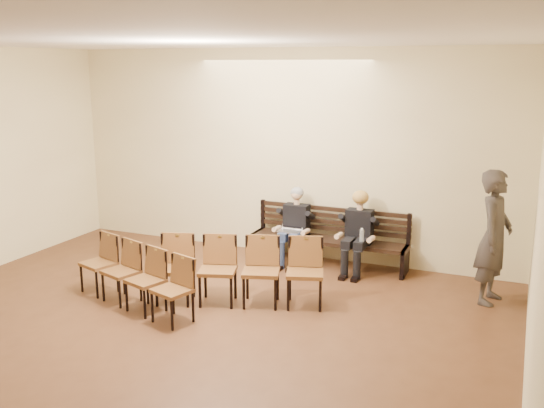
{
  "coord_description": "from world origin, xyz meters",
  "views": [
    {
      "loc": [
        3.86,
        -4.43,
        3.23
      ],
      "look_at": [
        0.2,
        4.05,
        1.09
      ],
      "focal_mm": 40.0,
      "sensor_mm": 36.0,
      "label": 1
    }
  ],
  "objects": [
    {
      "name": "laptop",
      "position": [
        0.36,
        4.39,
        0.58
      ],
      "size": [
        0.41,
        0.35,
        0.26
      ],
      "primitive_type": "cube",
      "rotation": [
        0.0,
        0.0,
        -0.2
      ],
      "color": "silver",
      "rests_on": "bench"
    },
    {
      "name": "chair_row_front",
      "position": [
        -0.95,
        1.95,
        0.43
      ],
      "size": [
        2.11,
        1.06,
        0.85
      ],
      "primitive_type": "cube",
      "rotation": [
        0.0,
        0.0,
        -0.31
      ],
      "color": "brown",
      "rests_on": "ground"
    },
    {
      "name": "passerby",
      "position": [
        3.5,
        4.05,
        1.07
      ],
      "size": [
        0.65,
        0.86,
        2.14
      ],
      "primitive_type": "imported",
      "rotation": [
        0.0,
        0.0,
        1.38
      ],
      "color": "#36302C",
      "rests_on": "ground"
    },
    {
      "name": "room_walls",
      "position": [
        0.0,
        0.79,
        2.54
      ],
      "size": [
        8.02,
        10.01,
        3.51
      ],
      "color": "beige",
      "rests_on": "ground"
    },
    {
      "name": "water_bottle",
      "position": [
        1.6,
        4.28,
        0.56
      ],
      "size": [
        0.07,
        0.07,
        0.22
      ],
      "primitive_type": "cylinder",
      "rotation": [
        0.0,
        0.0,
        -0.12
      ],
      "color": "silver",
      "rests_on": "bench"
    },
    {
      "name": "bag",
      "position": [
        -0.12,
        4.6,
        0.15
      ],
      "size": [
        0.46,
        0.37,
        0.3
      ],
      "primitive_type": "cube",
      "rotation": [
        0.0,
        0.0,
        -0.27
      ],
      "color": "black",
      "rests_on": "ground"
    },
    {
      "name": "seated_woman",
      "position": [
        1.46,
        4.53,
        0.6
      ],
      "size": [
        0.51,
        0.71,
        1.2
      ],
      "primitive_type": null,
      "color": "black",
      "rests_on": "ground"
    },
    {
      "name": "seated_man",
      "position": [
        0.39,
        4.53,
        0.6
      ],
      "size": [
        0.5,
        0.7,
        1.21
      ],
      "primitive_type": null,
      "color": "black",
      "rests_on": "ground"
    },
    {
      "name": "chair_row_back",
      "position": [
        0.34,
        2.59,
        0.47
      ],
      "size": [
        2.33,
        1.21,
        0.94
      ],
      "primitive_type": "cube",
      "rotation": [
        0.0,
        0.0,
        0.32
      ],
      "color": "brown",
      "rests_on": "ground"
    },
    {
      "name": "bench",
      "position": [
        0.94,
        4.65,
        0.23
      ],
      "size": [
        2.6,
        0.9,
        0.45
      ],
      "primitive_type": "cube",
      "color": "black",
      "rests_on": "ground"
    },
    {
      "name": "ground",
      "position": [
        0.0,
        0.0,
        0.0
      ],
      "size": [
        10.0,
        10.0,
        0.0
      ],
      "primitive_type": "plane",
      "color": "brown",
      "rests_on": "ground"
    }
  ]
}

